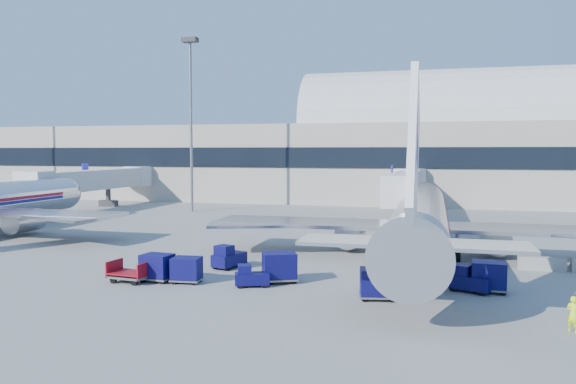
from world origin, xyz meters
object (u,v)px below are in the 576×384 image
(barrier_near, at_px, (542,264))
(tug_lead, at_px, (251,277))
(cart_solo_near, at_px, (377,283))
(cart_solo_far, at_px, (489,276))
(cart_train_a, at_px, (279,266))
(cart_train_b, at_px, (187,269))
(jetbridge_near, at_px, (406,184))
(airliner_main, at_px, (420,219))
(tug_right, at_px, (469,280))
(cart_train_c, at_px, (157,267))
(jetbridge_mid, at_px, (99,180))
(mast_west, at_px, (191,98))
(cart_open_red, at_px, (130,275))
(tug_left, at_px, (228,257))
(ramp_worker, at_px, (573,314))

(barrier_near, relative_size, tug_lead, 1.35)
(cart_solo_near, xyz_separation_m, cart_solo_far, (5.95, 3.20, 0.04))
(cart_train_a, bearing_deg, cart_train_b, 171.28)
(cart_train_a, bearing_deg, jetbridge_near, 56.55)
(airliner_main, distance_m, tug_right, 10.39)
(cart_train_c, bearing_deg, airliner_main, 44.24)
(jetbridge_mid, height_order, mast_west, mast_west)
(jetbridge_near, distance_m, tug_lead, 38.79)
(cart_solo_near, bearing_deg, tug_right, 20.35)
(tug_right, relative_size, cart_train_a, 1.01)
(cart_open_red, bearing_deg, airliner_main, 42.69)
(tug_lead, relative_size, cart_train_b, 1.19)
(jetbridge_mid, relative_size, cart_train_c, 13.48)
(mast_west, height_order, cart_solo_near, mast_west)
(jetbridge_mid, bearing_deg, cart_solo_near, -42.53)
(mast_west, distance_m, cart_solo_near, 49.40)
(tug_lead, height_order, tug_left, tug_left)
(ramp_worker, bearing_deg, mast_west, -10.47)
(cart_train_c, distance_m, cart_solo_far, 19.56)
(cart_solo_near, bearing_deg, airliner_main, 70.35)
(cart_train_b, distance_m, ramp_worker, 20.87)
(mast_west, xyz_separation_m, ramp_worker, (36.98, -41.56, -13.97))
(jetbridge_mid, height_order, cart_train_b, jetbridge_mid)
(tug_lead, bearing_deg, jetbridge_near, 58.86)
(jetbridge_mid, relative_size, cart_train_a, 10.80)
(cart_train_b, distance_m, cart_open_red, 3.48)
(airliner_main, bearing_deg, cart_solo_far, -66.90)
(tug_lead, bearing_deg, cart_solo_far, -11.32)
(cart_solo_far, bearing_deg, barrier_near, 64.06)
(cart_solo_near, bearing_deg, cart_train_c, 165.34)
(jetbridge_near, bearing_deg, barrier_near, -70.15)
(mast_west, xyz_separation_m, cart_solo_near, (28.09, -38.18, -13.90))
(mast_west, xyz_separation_m, tug_right, (32.97, -35.19, -14.11))
(airliner_main, bearing_deg, cart_open_red, -143.37)
(tug_right, relative_size, cart_open_red, 1.02)
(barrier_near, bearing_deg, mast_west, 143.62)
(mast_west, xyz_separation_m, tug_left, (17.45, -32.61, -14.05))
(cart_solo_far, bearing_deg, cart_open_red, -168.15)
(jetbridge_mid, relative_size, tug_right, 10.73)
(jetbridge_near, relative_size, tug_right, 10.73)
(jetbridge_near, xyz_separation_m, barrier_near, (10.40, -28.81, -3.48))
(airliner_main, xyz_separation_m, tug_lead, (-9.40, -11.71, -2.33))
(cart_train_b, bearing_deg, jetbridge_near, 68.83)
(jetbridge_near, relative_size, jetbridge_mid, 1.00)
(jetbridge_near, xyz_separation_m, cart_train_c, (-12.97, -38.15, -3.04))
(tug_lead, relative_size, tug_left, 0.81)
(tug_left, distance_m, cart_train_b, 4.76)
(cart_train_b, bearing_deg, jetbridge_mid, 124.10)
(cart_train_a, relative_size, cart_solo_near, 1.19)
(barrier_near, height_order, cart_train_a, cart_train_a)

